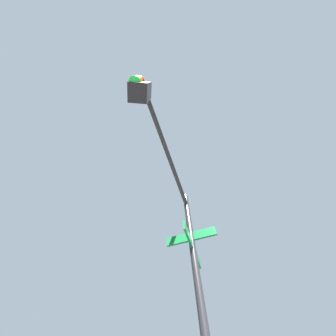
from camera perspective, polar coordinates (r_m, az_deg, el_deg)
name	(u,v)px	position (r m, az deg, el deg)	size (l,w,h in m)	color
traffic_signal_near	(171,193)	(2.91, 0.91, -7.82)	(1.71, 3.29, 5.70)	black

